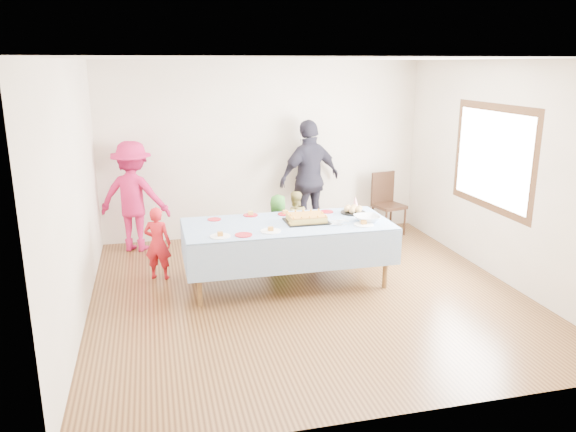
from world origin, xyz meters
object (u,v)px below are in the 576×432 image
at_px(adult_left, 134,197).
at_px(birthday_cake, 306,218).
at_px(dining_chair, 386,200).
at_px(party_table, 287,227).

bearing_deg(adult_left, birthday_cake, 159.13).
xyz_separation_m(birthday_cake, adult_left, (-2.08, 1.81, -0.03)).
distance_m(birthday_cake, dining_chair, 2.53).
height_order(party_table, adult_left, adult_left).
relative_size(dining_chair, adult_left, 0.61).
bearing_deg(party_table, dining_chair, 40.28).
xyz_separation_m(dining_chair, adult_left, (-3.89, 0.07, 0.25)).
xyz_separation_m(party_table, birthday_cake, (0.24, 0.00, 0.10)).
bearing_deg(dining_chair, party_table, -152.73).
distance_m(party_table, dining_chair, 2.70).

